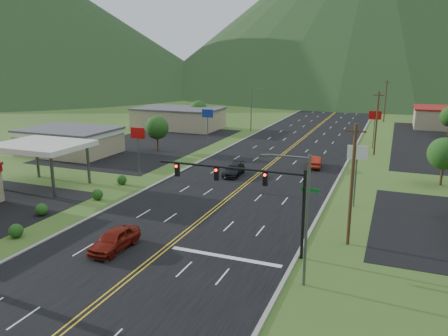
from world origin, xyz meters
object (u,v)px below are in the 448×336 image
at_px(streetlight_east, 302,212).
at_px(streetlight_west, 253,107).
at_px(traffic_signal, 252,186).
at_px(gas_canopy, 42,146).
at_px(car_dark_mid, 234,170).
at_px(car_red_near, 115,240).
at_px(car_red_far, 315,162).

relative_size(streetlight_east, streetlight_west, 1.00).
xyz_separation_m(traffic_signal, gas_canopy, (-28.48, 8.00, -0.46)).
bearing_deg(streetlight_east, car_dark_mid, 119.34).
height_order(car_red_near, car_dark_mid, car_red_near).
bearing_deg(traffic_signal, streetlight_east, -40.39).
height_order(car_red_near, car_red_far, car_red_near).
bearing_deg(streetlight_west, car_red_near, -82.39).
relative_size(streetlight_west, car_red_far, 1.82).
height_order(streetlight_west, car_red_near, streetlight_west).
height_order(traffic_signal, car_red_far, traffic_signal).
relative_size(streetlight_east, car_red_near, 1.79).
relative_size(traffic_signal, car_dark_mid, 2.59).
height_order(streetlight_west, gas_canopy, streetlight_west).
height_order(traffic_signal, streetlight_east, streetlight_east).
height_order(traffic_signal, gas_canopy, traffic_signal).
xyz_separation_m(traffic_signal, streetlight_west, (-18.16, 56.00, -0.15)).
xyz_separation_m(streetlight_west, car_red_far, (17.91, -26.68, -4.37)).
distance_m(traffic_signal, car_red_far, 29.67).
distance_m(streetlight_east, car_red_far, 33.97).
xyz_separation_m(streetlight_east, gas_canopy, (-33.18, 12.00, -0.31)).
bearing_deg(car_dark_mid, streetlight_east, -63.28).
bearing_deg(streetlight_east, streetlight_west, 110.86).
distance_m(streetlight_west, gas_canopy, 49.10).
bearing_deg(streetlight_east, traffic_signal, 139.61).
relative_size(car_dark_mid, car_red_far, 1.02).
bearing_deg(traffic_signal, car_red_far, 90.49).
height_order(streetlight_east, car_red_far, streetlight_east).
bearing_deg(car_dark_mid, traffic_signal, -68.65).
bearing_deg(car_red_near, streetlight_east, 1.60).
bearing_deg(streetlight_east, car_red_near, -179.95).
bearing_deg(car_red_far, car_dark_mid, 36.37).
xyz_separation_m(traffic_signal, streetlight_east, (4.70, -4.00, -0.15)).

